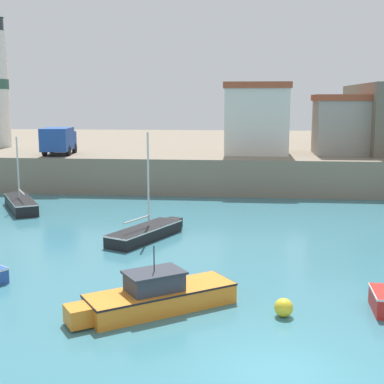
% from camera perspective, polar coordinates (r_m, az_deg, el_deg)
% --- Properties ---
extents(ground_plane, '(200.00, 200.00, 0.00)m').
position_cam_1_polar(ground_plane, '(15.30, 9.03, -18.41)').
color(ground_plane, teal).
extents(quay_seawall, '(120.00, 40.00, 2.81)m').
position_cam_1_polar(quay_seawall, '(59.71, 6.48, 4.14)').
color(quay_seawall, gray).
rests_on(quay_seawall, ground).
extents(sailboat_black_1, '(3.45, 5.59, 5.57)m').
position_cam_1_polar(sailboat_black_1, '(28.21, -4.88, -4.25)').
color(sailboat_black_1, black).
rests_on(sailboat_black_1, ground).
extents(motorboat_orange_3, '(5.64, 4.48, 2.31)m').
position_cam_1_polar(motorboat_orange_3, '(18.87, -3.81, -10.99)').
color(motorboat_orange_3, orange).
rests_on(motorboat_orange_3, ground).
extents(sailboat_black_5, '(4.11, 5.77, 4.83)m').
position_cam_1_polar(sailboat_black_5, '(37.31, -17.83, -1.15)').
color(sailboat_black_5, black).
rests_on(sailboat_black_5, ground).
extents(mooring_buoy, '(0.63, 0.63, 0.63)m').
position_cam_1_polar(mooring_buoy, '(18.62, 9.75, -12.05)').
color(mooring_buoy, yellow).
rests_on(mooring_buoy, ground).
extents(harbor_shed_near_wharf, '(6.65, 4.42, 4.84)m').
position_cam_1_polar(harbor_shed_near_wharf, '(46.01, 16.93, 6.93)').
color(harbor_shed_near_wharf, gray).
rests_on(harbor_shed_near_wharf, quay_seawall).
extents(harbor_shed_mid_row, '(5.34, 5.76, 5.81)m').
position_cam_1_polar(harbor_shed_mid_row, '(45.08, 6.86, 7.85)').
color(harbor_shed_mid_row, silver).
rests_on(harbor_shed_mid_row, quay_seawall).
extents(truck_on_quay, '(2.55, 4.49, 2.20)m').
position_cam_1_polar(truck_on_quay, '(44.86, -14.03, 5.43)').
color(truck_on_quay, '#234793').
rests_on(truck_on_quay, quay_seawall).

